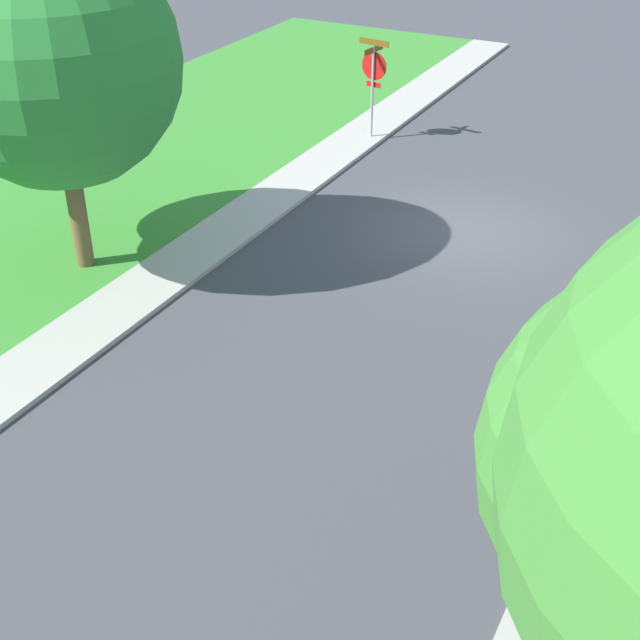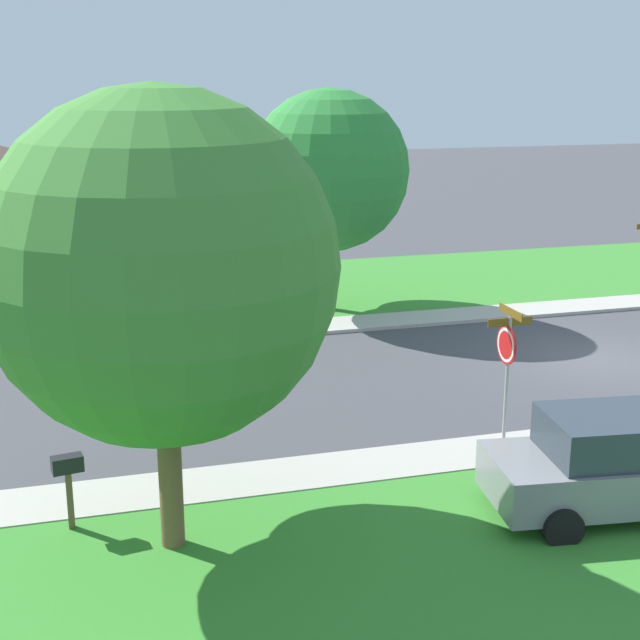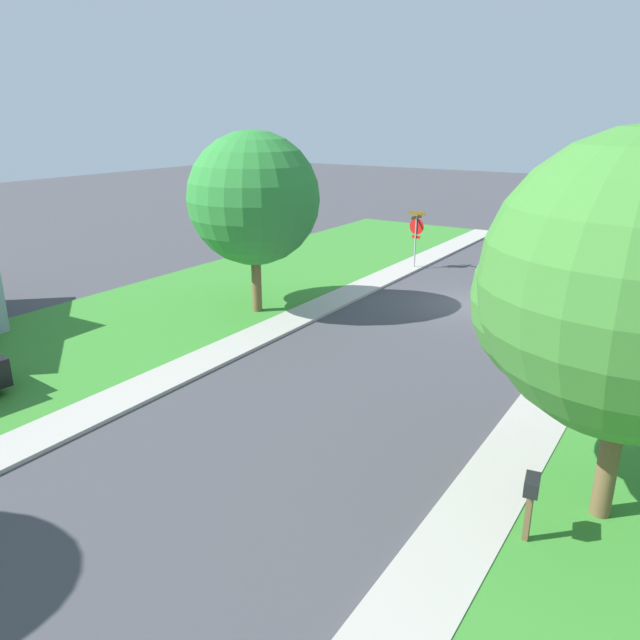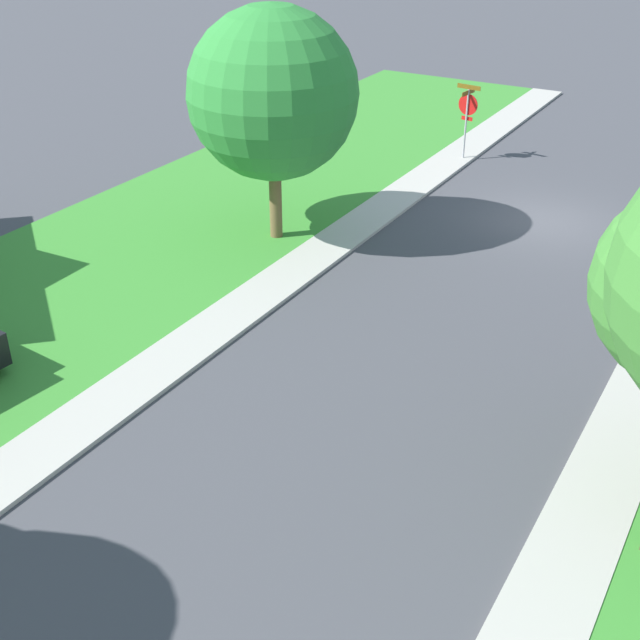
# 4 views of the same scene
# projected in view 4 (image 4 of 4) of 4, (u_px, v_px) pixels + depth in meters

# --- Properties ---
(ground_plane) EXTENTS (120.00, 120.00, 0.00)m
(ground_plane) POSITION_uv_depth(u_px,v_px,m) (542.00, 221.00, 26.01)
(ground_plane) COLOR #424247
(sidewalk_east) EXTENTS (1.40, 56.00, 0.10)m
(sidewalk_east) POSITION_uv_depth(u_px,v_px,m) (178.00, 354.00, 18.98)
(sidewalk_east) COLOR #ADA89E
(sidewalk_east) RESTS_ON ground
(lawn_east) EXTENTS (8.00, 56.00, 0.08)m
(lawn_east) POSITION_uv_depth(u_px,v_px,m) (30.00, 305.00, 21.06)
(lawn_east) COLOR #38842D
(lawn_east) RESTS_ON ground
(sidewalk_west) EXTENTS (1.40, 56.00, 0.10)m
(sidewalk_west) POSITION_uv_depth(u_px,v_px,m) (598.00, 493.00, 14.84)
(sidewalk_west) COLOR #ADA89E
(sidewalk_west) RESTS_ON ground
(stop_sign_near_corner) EXTENTS (0.92, 0.92, 2.77)m
(stop_sign_near_corner) POSITION_uv_depth(u_px,v_px,m) (467.00, 110.00, 30.32)
(stop_sign_near_corner) COLOR #9E9EA3
(stop_sign_near_corner) RESTS_ON ground
(tree_across_right) EXTENTS (5.07, 4.72, 6.62)m
(tree_across_right) POSITION_uv_depth(u_px,v_px,m) (268.00, 97.00, 23.11)
(tree_across_right) COLOR brown
(tree_across_right) RESTS_ON ground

